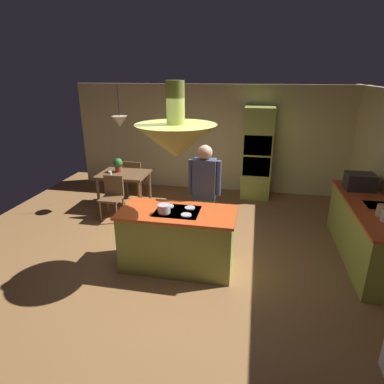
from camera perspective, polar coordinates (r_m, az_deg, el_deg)
The scene contains 16 objects.
ground at distance 5.34m, azimuth -1.92°, elevation -11.53°, with size 8.16×8.16×0.00m, color olive.
wall_back at distance 8.08m, azimuth 3.54°, elevation 9.29°, with size 6.80×0.10×2.55m, color beige.
kitchen_island at distance 4.94m, azimuth -2.51°, elevation -8.18°, with size 1.71×0.82×0.93m.
counter_run_right at distance 5.82m, azimuth 28.15°, elevation -6.08°, with size 0.73×2.41×0.91m.
oven_tower at distance 7.66m, azimuth 11.31°, elevation 6.58°, with size 0.66×0.62×2.10m.
dining_table at distance 7.22m, azimuth -11.81°, elevation 2.42°, with size 1.04×0.81×0.76m.
person_at_island at distance 5.27m, azimuth 2.19°, elevation 0.31°, with size 0.53×0.23×1.75m.
range_hood at distance 4.42m, azimuth -2.81°, elevation 9.23°, with size 1.10×1.10×1.00m.
pendant_light_over_table at distance 6.95m, azimuth -12.53°, elevation 11.96°, with size 0.32×0.32×0.82m.
chair_facing_island at distance 6.73m, azimuth -13.74°, elevation -0.40°, with size 0.40×0.40×0.87m.
chair_by_back_wall at distance 7.81m, azimuth -9.99°, elevation 2.79°, with size 0.40×0.40×0.87m.
potted_plant_on_table at distance 7.27m, azimuth -12.79°, elevation 4.75°, with size 0.20×0.20×0.30m.
cup_on_table at distance 7.08m, azimuth -14.12°, elevation 3.19°, with size 0.07×0.07×0.09m, color white.
canister_sugar at distance 5.26m, azimuth 30.25°, elevation -2.82°, with size 0.14×0.14×0.17m, color #E0B78C.
microwave_on_counter at distance 6.25m, azimuth 27.29°, elevation 1.63°, with size 0.46×0.36×0.28m, color #232326.
cooking_pot_on_cooktop at distance 4.63m, azimuth -4.92°, elevation -2.92°, with size 0.18×0.18×0.12m, color #B2B2B7.
Camera 1 is at (1.05, -4.41, 2.82)m, focal length 30.51 mm.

